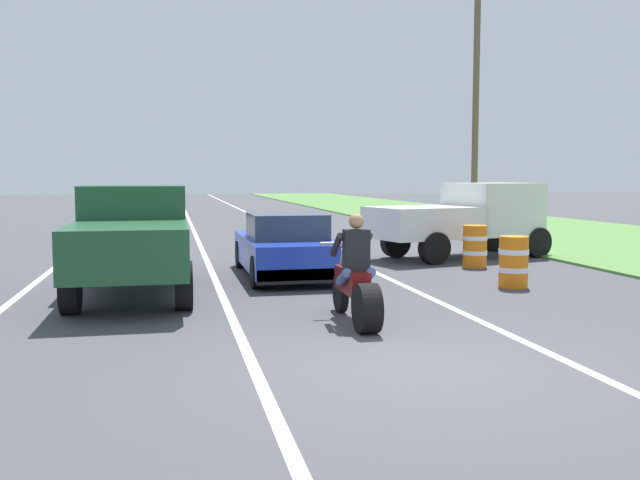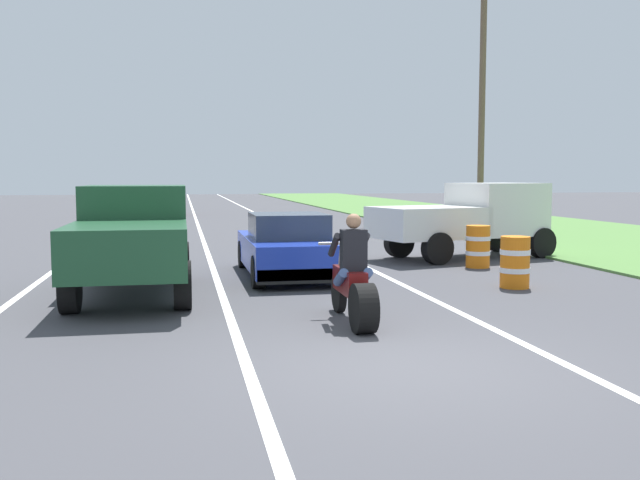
{
  "view_description": "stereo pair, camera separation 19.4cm",
  "coord_description": "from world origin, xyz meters",
  "px_view_note": "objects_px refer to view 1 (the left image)",
  "views": [
    {
      "loc": [
        -2.68,
        -7.48,
        2.15
      ],
      "look_at": [
        -0.03,
        5.0,
        1.0
      ],
      "focal_mm": 39.52,
      "sensor_mm": 36.0,
      "label": 1
    },
    {
      "loc": [
        -2.49,
        -7.51,
        2.15
      ],
      "look_at": [
        -0.03,
        5.0,
        1.0
      ],
      "focal_mm": 39.52,
      "sensor_mm": 36.0,
      "label": 2
    }
  ],
  "objects_px": {
    "pickup_truck_left_lane_dark_green": "(132,235)",
    "distant_car_far_ahead": "(151,202)",
    "motorcycle_with_rider": "(356,284)",
    "sports_car_blue": "(286,247)",
    "pickup_truck_right_shoulder_white": "(465,216)",
    "construction_barrel_mid": "(475,246)",
    "construction_barrel_nearest": "(513,262)"
  },
  "relations": [
    {
      "from": "sports_car_blue",
      "to": "pickup_truck_right_shoulder_white",
      "type": "height_order",
      "value": "pickup_truck_right_shoulder_white"
    },
    {
      "from": "construction_barrel_nearest",
      "to": "motorcycle_with_rider",
      "type": "bearing_deg",
      "value": -145.23
    },
    {
      "from": "pickup_truck_left_lane_dark_green",
      "to": "motorcycle_with_rider",
      "type": "bearing_deg",
      "value": -44.59
    },
    {
      "from": "construction_barrel_mid",
      "to": "distant_car_far_ahead",
      "type": "xyz_separation_m",
      "value": [
        -8.15,
        24.73,
        0.27
      ]
    },
    {
      "from": "pickup_truck_right_shoulder_white",
      "to": "construction_barrel_nearest",
      "type": "relative_size",
      "value": 5.14
    },
    {
      "from": "motorcycle_with_rider",
      "to": "pickup_truck_right_shoulder_white",
      "type": "bearing_deg",
      "value": 56.71
    },
    {
      "from": "pickup_truck_left_lane_dark_green",
      "to": "construction_barrel_nearest",
      "type": "distance_m",
      "value": 7.24
    },
    {
      "from": "pickup_truck_left_lane_dark_green",
      "to": "distant_car_far_ahead",
      "type": "distance_m",
      "value": 27.19
    },
    {
      "from": "construction_barrel_nearest",
      "to": "distant_car_far_ahead",
      "type": "distance_m",
      "value": 28.77
    },
    {
      "from": "sports_car_blue",
      "to": "pickup_truck_left_lane_dark_green",
      "type": "xyz_separation_m",
      "value": [
        -3.1,
        -1.84,
        0.48
      ]
    },
    {
      "from": "construction_barrel_mid",
      "to": "construction_barrel_nearest",
      "type": "bearing_deg",
      "value": -100.56
    },
    {
      "from": "pickup_truck_left_lane_dark_green",
      "to": "construction_barrel_mid",
      "type": "xyz_separation_m",
      "value": [
        7.75,
        2.45,
        -0.6
      ]
    },
    {
      "from": "pickup_truck_left_lane_dark_green",
      "to": "construction_barrel_mid",
      "type": "height_order",
      "value": "pickup_truck_left_lane_dark_green"
    },
    {
      "from": "distant_car_far_ahead",
      "to": "pickup_truck_left_lane_dark_green",
      "type": "bearing_deg",
      "value": -89.16
    },
    {
      "from": "motorcycle_with_rider",
      "to": "construction_barrel_nearest",
      "type": "xyz_separation_m",
      "value": [
        3.88,
        2.7,
        -0.09
      ]
    },
    {
      "from": "pickup_truck_left_lane_dark_green",
      "to": "construction_barrel_mid",
      "type": "bearing_deg",
      "value": 17.54
    },
    {
      "from": "motorcycle_with_rider",
      "to": "pickup_truck_left_lane_dark_green",
      "type": "relative_size",
      "value": 0.46
    },
    {
      "from": "motorcycle_with_rider",
      "to": "sports_car_blue",
      "type": "bearing_deg",
      "value": 92.3
    },
    {
      "from": "construction_barrel_nearest",
      "to": "pickup_truck_right_shoulder_white",
      "type": "bearing_deg",
      "value": 76.96
    },
    {
      "from": "pickup_truck_left_lane_dark_green",
      "to": "construction_barrel_nearest",
      "type": "relative_size",
      "value": 4.8
    },
    {
      "from": "motorcycle_with_rider",
      "to": "sports_car_blue",
      "type": "relative_size",
      "value": 0.51
    },
    {
      "from": "pickup_truck_right_shoulder_white",
      "to": "sports_car_blue",
      "type": "bearing_deg",
      "value": -153.9
    },
    {
      "from": "pickup_truck_left_lane_dark_green",
      "to": "construction_barrel_nearest",
      "type": "height_order",
      "value": "pickup_truck_left_lane_dark_green"
    },
    {
      "from": "motorcycle_with_rider",
      "to": "construction_barrel_nearest",
      "type": "height_order",
      "value": "motorcycle_with_rider"
    },
    {
      "from": "sports_car_blue",
      "to": "construction_barrel_nearest",
      "type": "relative_size",
      "value": 4.3
    },
    {
      "from": "pickup_truck_left_lane_dark_green",
      "to": "distant_car_far_ahead",
      "type": "bearing_deg",
      "value": 90.84
    },
    {
      "from": "motorcycle_with_rider",
      "to": "construction_barrel_nearest",
      "type": "bearing_deg",
      "value": 34.77
    },
    {
      "from": "pickup_truck_left_lane_dark_green",
      "to": "distant_car_far_ahead",
      "type": "xyz_separation_m",
      "value": [
        -0.4,
        27.18,
        -0.33
      ]
    },
    {
      "from": "sports_car_blue",
      "to": "pickup_truck_left_lane_dark_green",
      "type": "distance_m",
      "value": 3.64
    },
    {
      "from": "pickup_truck_left_lane_dark_green",
      "to": "pickup_truck_right_shoulder_white",
      "type": "xyz_separation_m",
      "value": [
        8.34,
        4.41,
        0.0
      ]
    },
    {
      "from": "pickup_truck_right_shoulder_white",
      "to": "construction_barrel_nearest",
      "type": "bearing_deg",
      "value": -103.04
    },
    {
      "from": "construction_barrel_mid",
      "to": "distant_car_far_ahead",
      "type": "bearing_deg",
      "value": 108.25
    }
  ]
}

